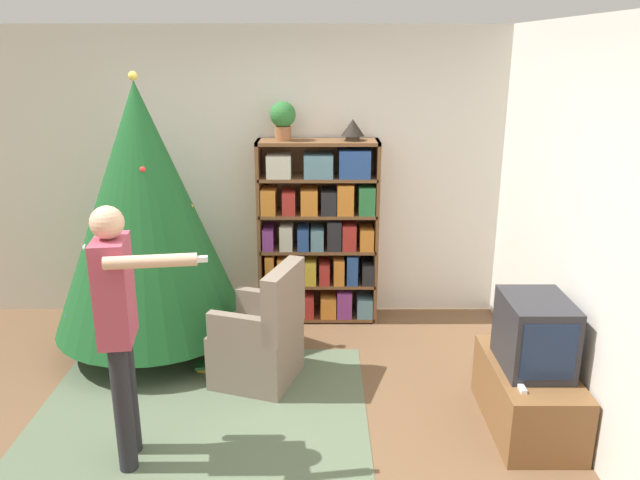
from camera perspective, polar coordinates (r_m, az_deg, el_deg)
name	(u,v)px	position (r m, az deg, el deg)	size (l,w,h in m)	color
ground_plane	(253,439)	(4.23, -6.18, -17.62)	(14.00, 14.00, 0.00)	brown
wall_back	(273,175)	(5.71, -4.33, 5.97)	(8.00, 0.10, 2.60)	silver
wall_right	(611,247)	(4.00, 25.07, -0.58)	(0.10, 8.00, 2.60)	silver
area_rug	(203,414)	(4.51, -10.69, -15.34)	(2.27, 1.91, 0.01)	#56664C
bookshelf	(322,234)	(5.57, 0.15, 0.52)	(1.06, 0.33, 1.65)	brown
tv_stand	(529,396)	(4.43, 18.57, -13.40)	(0.50, 0.93, 0.44)	brown
television	(536,334)	(4.23, 19.16, -8.11)	(0.40, 0.53, 0.47)	#28282D
game_remote	(523,387)	(4.05, 18.05, -12.70)	(0.04, 0.12, 0.02)	white
christmas_tree	(146,209)	(5.08, -15.64, 2.74)	(1.53, 1.53, 2.24)	#4C3323
armchair	(262,341)	(4.71, -5.28, -9.16)	(0.72, 0.71, 0.92)	#7A6B5B
standing_person	(120,317)	(3.74, -17.81, -6.73)	(0.67, 0.47, 1.60)	#232328
potted_plant	(284,118)	(5.39, -3.28, 11.09)	(0.22, 0.22, 0.33)	#935B38
table_lamp	(354,128)	(5.40, 3.15, 10.15)	(0.20, 0.20, 0.18)	#473828
book_pile_near_tree	(211,366)	(5.03, -9.91, -11.29)	(0.23, 0.18, 0.06)	gold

